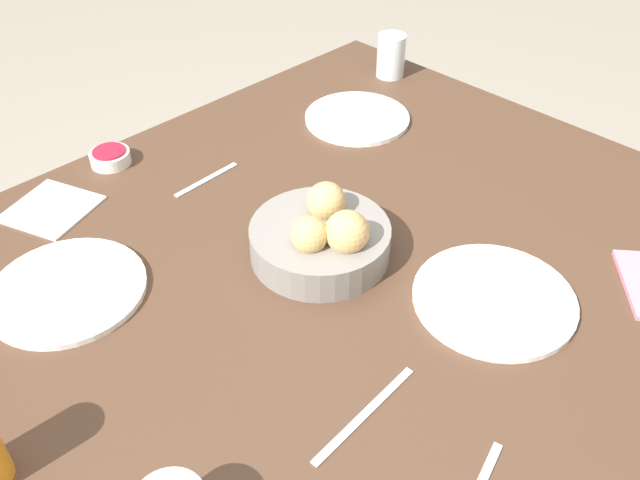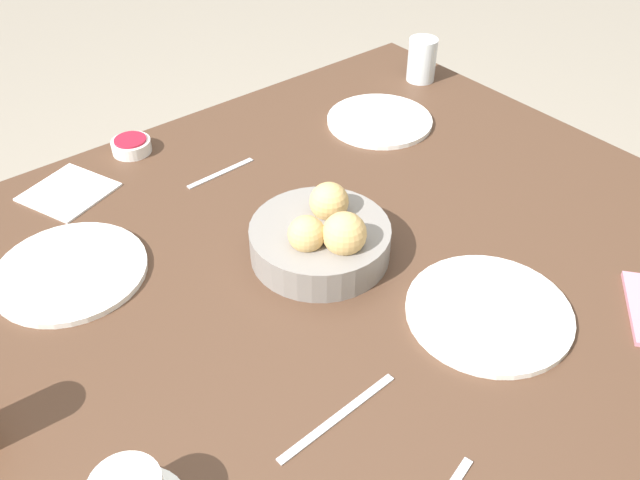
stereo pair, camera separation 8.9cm
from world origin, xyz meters
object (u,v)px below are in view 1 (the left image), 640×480
plate_near_right (67,290)px  jam_bowl_berry (110,157)px  water_tumbler (391,56)px  spoon_coffee (207,180)px  plate_far_center (494,299)px  napkin (51,209)px  plate_near_left (357,118)px  fork_silver (365,414)px  bread_basket (322,237)px

plate_near_right → jam_bowl_berry: size_ratio=3.10×
water_tumbler → spoon_coffee: water_tumbler is taller
plate_far_center → napkin: 0.76m
plate_near_left → plate_near_right: size_ratio=0.93×
plate_near_left → plate_near_right: (0.69, 0.04, 0.00)m
water_tumbler → jam_bowl_berry: 0.68m
plate_near_right → napkin: bearing=-112.0°
plate_far_center → fork_silver: size_ratio=1.26×
bread_basket → plate_far_center: bearing=112.7°
napkin → jam_bowl_berry: bearing=-160.4°
plate_near_left → plate_far_center: same height
napkin → plate_near_right: bearing=68.0°
bread_basket → jam_bowl_berry: 0.48m
bread_basket → spoon_coffee: size_ratio=1.55×
plate_near_right → bread_basket: bearing=147.5°
plate_near_right → fork_silver: 0.49m
bread_basket → napkin: bearing=-59.5°
plate_near_right → napkin: 0.23m
bread_basket → plate_near_right: 0.39m
fork_silver → napkin: 0.68m
napkin → bread_basket: bearing=120.5°
plate_far_center → water_tumbler: (-0.46, -0.60, 0.04)m
bread_basket → fork_silver: size_ratio=1.16×
spoon_coffee → plate_far_center: bearing=100.8°
plate_near_right → spoon_coffee: bearing=-164.9°
bread_basket → plate_near_left: size_ratio=1.02×
plate_near_left → napkin: size_ratio=1.26×
jam_bowl_berry → plate_near_left: bearing=154.1°
plate_near_left → water_tumbler: bearing=-157.2°
jam_bowl_berry → fork_silver: 0.73m
jam_bowl_berry → water_tumbler: bearing=168.7°
water_tumbler → napkin: (0.81, -0.08, -0.05)m
plate_far_center → spoon_coffee: plate_far_center is taller
bread_basket → fork_silver: (0.18, 0.25, -0.04)m
plate_far_center → water_tumbler: size_ratio=2.48×
fork_silver → spoon_coffee: same height
bread_basket → jam_bowl_berry: bread_basket is taller
bread_basket → water_tumbler: (-0.57, -0.34, 0.01)m
spoon_coffee → napkin: 0.27m
plate_near_right → spoon_coffee: plate_near_right is taller
plate_far_center → napkin: (0.35, -0.67, -0.00)m
plate_far_center → water_tumbler: bearing=-127.8°
plate_far_center → water_tumbler: 0.75m
jam_bowl_berry → fork_silver: bearing=83.3°
bread_basket → jam_bowl_berry: bearing=-78.8°
plate_near_left → jam_bowl_berry: size_ratio=2.89×
jam_bowl_berry → napkin: (0.15, 0.05, -0.01)m
bread_basket → plate_far_center: bread_basket is taller
plate_far_center → fork_silver: bearing=-0.0°
bread_basket → spoon_coffee: (0.00, -0.30, -0.04)m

